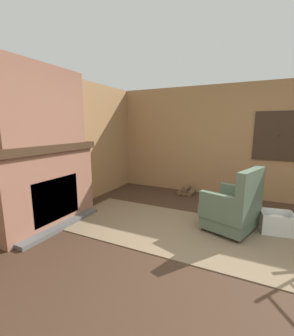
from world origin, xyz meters
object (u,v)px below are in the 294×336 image
Objects in this scene: armchair at (233,209)px; storage_case at (70,138)px; oil_lamp_vase at (16,139)px; laundry_basket at (276,222)px; firewood_stack at (186,191)px.

storage_case is (-2.67, -0.43, 0.98)m from armchair.
laundry_basket is at bearing 26.73° from oil_lamp_vase.
armchair is 2.88m from storage_case.
storage_case is (-1.55, -1.91, 1.25)m from firewood_stack.
laundry_basket is (1.70, -1.24, 0.07)m from firewood_stack.
laundry_basket is 3.84m from oil_lamp_vase.
oil_lamp_vase is at bearing -90.01° from storage_case.
armchair is at bearing -157.46° from laundry_basket.
laundry_basket is 1.75× the size of oil_lamp_vase.
oil_lamp_vase is (-1.55, -2.87, 1.28)m from firewood_stack.
firewood_stack is 2.11m from laundry_basket.
armchair is at bearing 9.19° from storage_case.
oil_lamp_vase reaches higher than laundry_basket.
storage_case reaches higher than laundry_basket.
oil_lamp_vase is 0.96m from storage_case.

